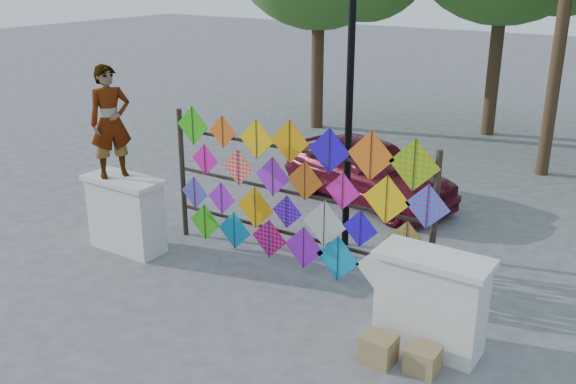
% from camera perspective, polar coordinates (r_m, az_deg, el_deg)
% --- Properties ---
extents(ground, '(80.00, 80.00, 0.00)m').
position_cam_1_polar(ground, '(9.85, -2.15, -8.26)').
color(ground, gray).
rests_on(ground, ground).
extents(parapet_left, '(1.40, 0.65, 1.28)m').
position_cam_1_polar(parapet_left, '(11.11, -14.21, -1.84)').
color(parapet_left, white).
rests_on(parapet_left, ground).
extents(parapet_right, '(1.40, 0.65, 1.28)m').
position_cam_1_polar(parapet_right, '(8.27, 12.57, -9.48)').
color(parapet_right, white).
rests_on(parapet_right, ground).
extents(kite_rack, '(4.98, 0.24, 2.45)m').
position_cam_1_polar(kite_rack, '(9.82, 1.05, -0.58)').
color(kite_rack, black).
rests_on(kite_rack, ground).
extents(vendor_woman, '(0.69, 0.80, 1.84)m').
position_cam_1_polar(vendor_woman, '(10.78, -15.51, 6.03)').
color(vendor_woman, '#99999E').
rests_on(vendor_woman, parapet_left).
extents(sedan, '(4.16, 2.61, 1.32)m').
position_cam_1_polar(sedan, '(13.14, 7.16, 2.02)').
color(sedan, maroon).
rests_on(sedan, ground).
extents(lamppost, '(0.28, 0.28, 4.46)m').
position_cam_1_polar(lamppost, '(10.42, 5.51, 8.97)').
color(lamppost, black).
rests_on(lamppost, ground).
extents(cardboard_box_near, '(0.40, 0.36, 0.36)m').
position_cam_1_polar(cardboard_box_near, '(8.12, 8.03, -13.65)').
color(cardboard_box_near, '#9D774B').
rests_on(cardboard_box_near, ground).
extents(cardboard_box_far, '(0.37, 0.34, 0.31)m').
position_cam_1_polar(cardboard_box_far, '(8.05, 11.89, -14.40)').
color(cardboard_box_far, '#9D774B').
rests_on(cardboard_box_far, ground).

